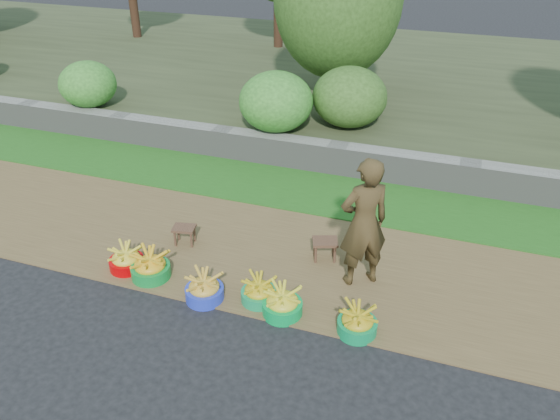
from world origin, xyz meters
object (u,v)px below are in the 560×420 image
(basin_d, at_px, (259,292))
(vendor_woman, at_px, (364,223))
(basin_b, at_px, (150,267))
(basin_e, at_px, (282,303))
(basin_f, at_px, (357,322))
(stool_right, at_px, (325,244))
(basin_c, at_px, (204,289))
(stool_left, at_px, (184,230))
(basin_a, at_px, (126,260))

(basin_d, bearing_deg, vendor_woman, 36.60)
(basin_b, bearing_deg, basin_d, 0.49)
(basin_e, bearing_deg, basin_f, -1.44)
(basin_e, xyz_separation_m, stool_right, (0.18, 1.24, 0.10))
(basin_c, bearing_deg, basin_b, 169.02)
(stool_left, relative_size, stool_right, 0.87)
(vendor_woman, bearing_deg, basin_a, -21.38)
(basin_b, height_order, basin_f, basin_b)
(basin_d, xyz_separation_m, stool_left, (-1.45, 0.83, 0.09))
(basin_b, bearing_deg, vendor_woman, 17.44)
(basin_b, height_order, basin_c, basin_b)
(basin_e, distance_m, stool_right, 1.26)
(basin_e, bearing_deg, stool_left, 152.13)
(stool_right, bearing_deg, stool_left, -171.70)
(basin_a, height_order, basin_d, basin_a)
(basin_e, xyz_separation_m, basin_f, (0.91, -0.02, -0.01))
(basin_e, relative_size, basin_f, 1.05)
(basin_c, distance_m, vendor_woman, 2.12)
(basin_f, bearing_deg, vendor_woman, 100.60)
(basin_f, distance_m, vendor_woman, 1.21)
(basin_c, height_order, stool_right, basin_c)
(basin_d, height_order, basin_e, basin_e)
(basin_e, bearing_deg, stool_right, 81.61)
(basin_e, xyz_separation_m, vendor_woman, (0.73, 0.92, 0.73))
(stool_left, bearing_deg, basin_c, -51.53)
(vendor_woman, bearing_deg, basin_b, -18.16)
(basin_d, relative_size, stool_left, 1.28)
(stool_left, bearing_deg, basin_d, -29.65)
(basin_b, xyz_separation_m, vendor_woman, (2.58, 0.81, 0.72))
(basin_f, bearing_deg, basin_e, 178.56)
(basin_c, xyz_separation_m, vendor_woman, (1.73, 0.98, 0.73))
(basin_d, height_order, stool_right, basin_d)
(basin_c, distance_m, stool_left, 1.29)
(basin_d, xyz_separation_m, basin_e, (0.34, -0.12, 0.01))
(stool_right, bearing_deg, basin_c, -132.36)
(basin_b, bearing_deg, basin_c, -10.98)
(basin_f, xyz_separation_m, stool_left, (-2.71, 0.97, 0.08))
(vendor_woman, bearing_deg, basin_c, -6.12)
(basin_f, bearing_deg, basin_a, 176.59)
(basin_a, height_order, stool_left, basin_a)
(basin_d, relative_size, stool_right, 1.11)
(basin_c, bearing_deg, basin_a, 170.00)
(basin_d, relative_size, basin_f, 0.98)
(basin_d, bearing_deg, stool_right, 64.72)
(basin_b, xyz_separation_m, basin_c, (0.85, -0.17, -0.01))
(basin_d, height_order, vendor_woman, vendor_woman)
(basin_b, xyz_separation_m, stool_right, (2.04, 1.13, 0.09))
(basin_e, distance_m, vendor_woman, 1.38)
(basin_c, xyz_separation_m, stool_left, (-0.80, 1.01, 0.08))
(basin_a, distance_m, basin_e, 2.26)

